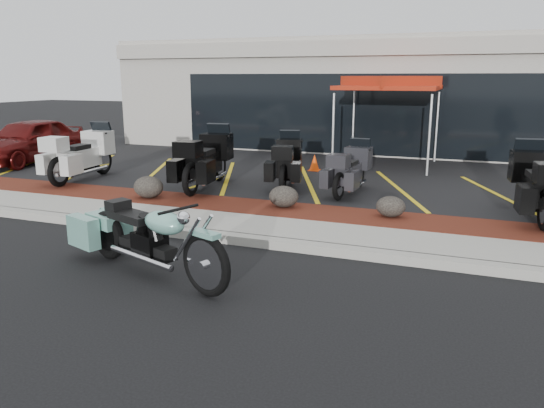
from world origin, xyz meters
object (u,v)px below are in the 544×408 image
at_px(touring_white, 102,148).
at_px(popup_canopy, 390,85).
at_px(parked_car, 28,140).
at_px(hero_cruiser, 206,255).
at_px(traffic_cone, 314,162).

relative_size(touring_white, popup_canopy, 0.72).
relative_size(parked_car, popup_canopy, 1.16).
height_order(hero_cruiser, touring_white, touring_white).
bearing_deg(traffic_cone, hero_cruiser, -82.48).
distance_m(hero_cruiser, popup_canopy, 10.35).
height_order(hero_cruiser, parked_car, parked_car).
bearing_deg(traffic_cone, parked_car, -168.73).
bearing_deg(touring_white, traffic_cone, -67.07).
xyz_separation_m(touring_white, popup_canopy, (6.84, 4.18, 1.62)).
bearing_deg(popup_canopy, touring_white, -163.28).
bearing_deg(traffic_cone, popup_canopy, 42.87).
xyz_separation_m(hero_cruiser, touring_white, (-6.25, 5.97, 0.31)).
relative_size(hero_cruiser, touring_white, 1.28).
bearing_deg(parked_car, hero_cruiser, -38.47).
bearing_deg(hero_cruiser, touring_white, 156.33).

